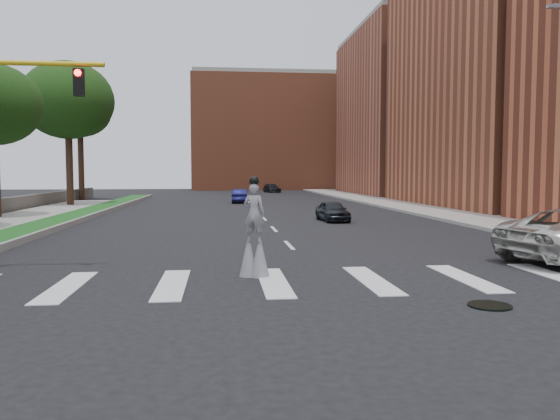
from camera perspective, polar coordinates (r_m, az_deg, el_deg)
The scene contains 14 objects.
ground_plane at distance 13.35m, azimuth 5.33°, elevation -8.28°, with size 160.00×160.00×0.00m, color black.
grass_median at distance 34.06m, azimuth -21.32°, elevation -0.84°, with size 2.00×60.00×0.25m, color #154B19.
median_curb at distance 33.80m, azimuth -19.61°, elevation -0.81°, with size 0.20×60.00×0.28m, color gray.
sidewalk_right at distance 40.79m, azimuth 15.53°, elevation -0.01°, with size 5.00×90.00×0.18m, color gray.
manhole at distance 12.49m, azimuth 21.06°, elevation -9.30°, with size 0.90×0.90×0.04m, color black.
building_mid at distance 50.21m, azimuth 24.03°, elevation 14.18°, with size 16.00×22.00×24.00m, color #A45133.
building_far at distance 71.54m, azimuth 14.12°, elevation 9.63°, with size 16.00×22.00×20.00m, color #A8553E.
building_backdrop at distance 91.40m, azimuth -0.84°, elevation 7.87°, with size 26.00×14.00×18.00m, color #A45133.
stilt_performer at distance 14.77m, azimuth -2.71°, elevation -3.02°, with size 0.81×0.65×2.73m.
car_near at distance 31.56m, azimuth 5.51°, elevation -0.09°, with size 1.40×3.47×1.18m, color black.
car_mid at distance 50.20m, azimuth -4.23°, elevation 1.47°, with size 1.34×3.84×1.27m, color #161750.
car_far at distance 75.59m, azimuth -0.86°, elevation 2.30°, with size 1.66×4.09×1.19m, color black.
tree_4 at distance 47.87m, azimuth -21.30°, elevation 10.60°, with size 7.31×7.31×11.70m.
tree_5 at distance 57.79m, azimuth -20.20°, elevation 9.65°, with size 6.06×6.06×11.41m.
Camera 1 is at (-2.64, -12.78, 2.84)m, focal length 35.00 mm.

